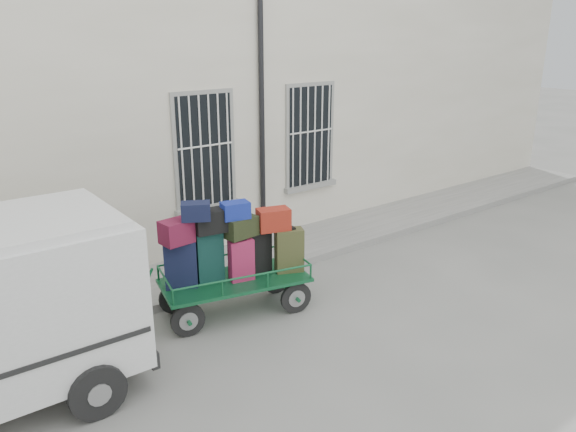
{
  "coord_description": "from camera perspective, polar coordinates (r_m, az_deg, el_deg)",
  "views": [
    {
      "loc": [
        -5.74,
        -6.67,
        4.52
      ],
      "look_at": [
        0.16,
        1.0,
        1.3
      ],
      "focal_mm": 35.0,
      "sensor_mm": 36.0,
      "label": 1
    }
  ],
  "objects": [
    {
      "name": "sidewalk",
      "position": [
        11.46,
        -4.3,
        -4.49
      ],
      "size": [
        24.0,
        1.7,
        0.15
      ],
      "primitive_type": "cube",
      "color": "slate",
      "rests_on": "ground"
    },
    {
      "name": "luggage_cart",
      "position": [
        9.18,
        -5.76,
        -3.92
      ],
      "size": [
        2.87,
        1.59,
        2.03
      ],
      "rotation": [
        0.0,
        0.0,
        -0.23
      ],
      "color": "black",
      "rests_on": "ground"
    },
    {
      "name": "ground",
      "position": [
        9.89,
        2.84,
        -8.83
      ],
      "size": [
        80.0,
        80.0,
        0.0
      ],
      "primitive_type": "plane",
      "color": "slate",
      "rests_on": "ground"
    },
    {
      "name": "building",
      "position": [
        13.54,
        -12.48,
        11.51
      ],
      "size": [
        24.0,
        5.15,
        6.0
      ],
      "color": "beige",
      "rests_on": "ground"
    }
  ]
}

